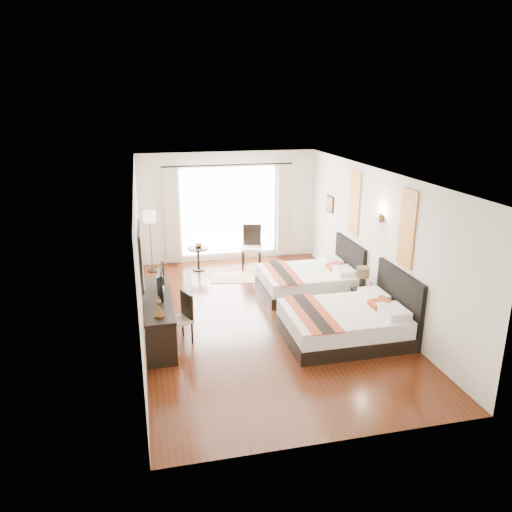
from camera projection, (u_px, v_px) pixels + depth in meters
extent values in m
cube|color=#391A0A|center=(263.00, 318.00, 9.68)|extent=(4.50, 7.50, 0.01)
cube|color=white|center=(264.00, 174.00, 8.83)|extent=(4.50, 7.50, 0.02)
cube|color=silver|center=(375.00, 241.00, 9.73)|extent=(0.01, 7.50, 2.80)
cube|color=silver|center=(140.00, 257.00, 8.77)|extent=(0.01, 7.50, 2.80)
cube|color=silver|center=(228.00, 207.00, 12.72)|extent=(4.50, 0.01, 2.80)
cube|color=silver|center=(341.00, 340.00, 5.77)|extent=(4.50, 0.01, 2.80)
cube|color=white|center=(229.00, 211.00, 12.74)|extent=(2.40, 0.02, 2.20)
cube|color=white|center=(229.00, 212.00, 12.68)|extent=(2.30, 0.02, 2.10)
cube|color=#B6A38D|center=(172.00, 216.00, 12.34)|extent=(0.35, 0.14, 2.35)
cube|color=#B6A38D|center=(284.00, 210.00, 12.96)|extent=(0.35, 0.14, 2.35)
cube|color=maroon|center=(407.00, 228.00, 8.48)|extent=(0.03, 0.50, 1.35)
cube|color=maroon|center=(355.00, 203.00, 10.51)|extent=(0.03, 0.50, 1.35)
cube|color=#4B321B|center=(380.00, 218.00, 9.35)|extent=(0.10, 0.14, 0.14)
cube|color=black|center=(141.00, 255.00, 8.37)|extent=(0.04, 1.25, 0.95)
cube|color=white|center=(142.00, 255.00, 8.38)|extent=(0.01, 1.12, 0.82)
cube|color=black|center=(342.00, 332.00, 8.80)|extent=(2.03, 1.58, 0.25)
cube|color=white|center=(343.00, 318.00, 8.72)|extent=(1.97, 1.54, 0.30)
cube|color=black|center=(399.00, 302.00, 8.88)|extent=(0.08, 1.58, 1.19)
cube|color=maroon|center=(312.00, 313.00, 8.55)|extent=(0.54, 1.64, 0.02)
cube|color=black|center=(306.00, 288.00, 10.85)|extent=(1.92, 1.49, 0.23)
cube|color=white|center=(306.00, 277.00, 10.77)|extent=(1.86, 1.45, 0.28)
cube|color=black|center=(349.00, 265.00, 10.92)|extent=(0.08, 1.49, 1.12)
cube|color=maroon|center=(282.00, 272.00, 10.61)|extent=(0.51, 1.55, 0.02)
cube|color=black|center=(364.00, 302.00, 9.83)|extent=(0.39, 0.49, 0.47)
cylinder|color=black|center=(362.00, 282.00, 9.81)|extent=(0.11, 0.11, 0.22)
cylinder|color=#3C301C|center=(363.00, 272.00, 9.75)|extent=(0.26, 0.26, 0.20)
imported|color=black|center=(369.00, 288.00, 9.60)|extent=(0.15, 0.15, 0.14)
cube|color=black|center=(159.00, 317.00, 8.78)|extent=(0.50, 2.20, 0.76)
imported|color=black|center=(157.00, 281.00, 8.75)|extent=(0.17, 0.84, 0.48)
cube|color=beige|center=(178.00, 321.00, 8.58)|extent=(0.54, 0.54, 0.06)
cube|color=black|center=(187.00, 305.00, 8.60)|extent=(0.19, 0.37, 0.46)
cylinder|color=black|center=(153.00, 271.00, 12.23)|extent=(0.23, 0.23, 0.03)
cylinder|color=#4B321B|center=(151.00, 245.00, 12.03)|extent=(0.03, 0.03, 1.28)
cylinder|color=beige|center=(149.00, 217.00, 11.81)|extent=(0.30, 0.30, 0.27)
cylinder|color=black|center=(198.00, 259.00, 12.26)|extent=(0.50, 0.50, 0.57)
imported|color=#473019|center=(198.00, 246.00, 12.20)|extent=(0.26, 0.26, 0.05)
cube|color=beige|center=(251.00, 248.00, 12.40)|extent=(0.61, 0.61, 0.07)
cube|color=black|center=(252.00, 235.00, 12.52)|extent=(0.45, 0.18, 0.54)
cube|color=tan|center=(235.00, 277.00, 11.81)|extent=(1.26, 0.97, 0.01)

